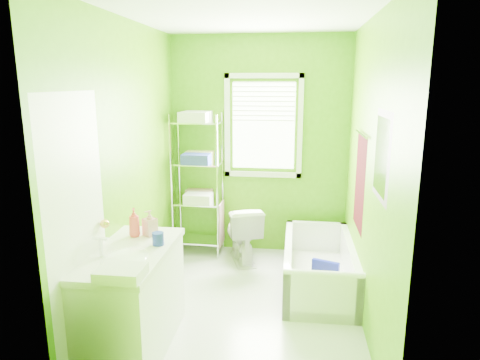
# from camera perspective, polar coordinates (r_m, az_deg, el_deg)

# --- Properties ---
(ground) EXTENTS (2.90, 2.90, 0.00)m
(ground) POSITION_cam_1_polar(r_m,az_deg,el_deg) (4.19, 0.60, -16.52)
(ground) COLOR silver
(ground) RESTS_ON ground
(room_envelope) EXTENTS (2.14, 2.94, 2.62)m
(room_envelope) POSITION_cam_1_polar(r_m,az_deg,el_deg) (3.68, 0.66, 4.95)
(room_envelope) COLOR #4A8E06
(room_envelope) RESTS_ON ground
(window) EXTENTS (0.92, 0.05, 1.22)m
(window) POSITION_cam_1_polar(r_m,az_deg,el_deg) (5.08, 3.15, 7.90)
(window) COLOR white
(window) RESTS_ON ground
(door) EXTENTS (0.09, 0.80, 2.00)m
(door) POSITION_cam_1_polar(r_m,az_deg,el_deg) (3.19, -20.67, -7.33)
(door) COLOR white
(door) RESTS_ON ground
(right_wall_decor) EXTENTS (0.04, 1.48, 1.17)m
(right_wall_decor) POSITION_cam_1_polar(r_m,az_deg,el_deg) (3.73, 16.63, 0.96)
(right_wall_decor) COLOR #3C060A
(right_wall_decor) RESTS_ON ground
(bathtub) EXTENTS (0.69, 1.49, 0.48)m
(bathtub) POSITION_cam_1_polar(r_m,az_deg,el_deg) (4.55, 10.42, -12.03)
(bathtub) COLOR white
(bathtub) RESTS_ON ground
(toilet) EXTENTS (0.58, 0.75, 0.68)m
(toilet) POSITION_cam_1_polar(r_m,az_deg,el_deg) (5.02, 0.30, -7.05)
(toilet) COLOR white
(toilet) RESTS_ON ground
(vanity) EXTENTS (0.56, 1.12, 1.06)m
(vanity) POSITION_cam_1_polar(r_m,az_deg,el_deg) (3.51, -14.15, -14.91)
(vanity) COLOR white
(vanity) RESTS_ON ground
(wire_shelf_unit) EXTENTS (0.59, 0.47, 1.73)m
(wire_shelf_unit) POSITION_cam_1_polar(r_m,az_deg,el_deg) (5.11, -5.46, 1.59)
(wire_shelf_unit) COLOR silver
(wire_shelf_unit) RESTS_ON ground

